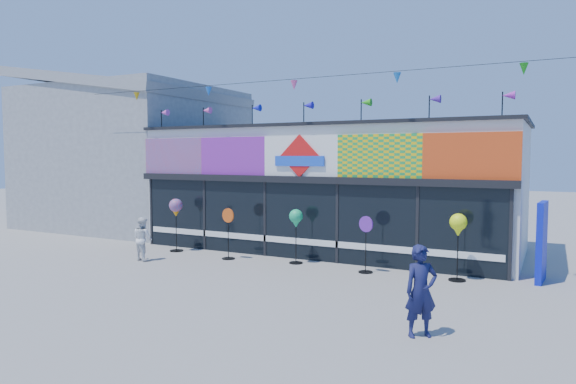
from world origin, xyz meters
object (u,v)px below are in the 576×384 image
Objects in this scene: blue_sign at (542,242)px; child at (143,239)px; spinner_1 at (228,232)px; spinner_4 at (458,227)px; spinner_0 at (176,209)px; spinner_2 at (296,220)px; spinner_3 at (366,243)px; adult_man at (421,291)px.

blue_sign is 10.87m from child.
spinner_1 is at bearing -135.85° from child.
spinner_4 is (-1.84, -0.83, 0.35)m from blue_sign.
spinner_0 is 4.31m from spinner_2.
blue_sign reaches higher than spinner_4.
spinner_3 is (2.17, -0.20, -0.46)m from spinner_2.
spinner_2 is at bearing 174.70° from spinner_3.
spinner_1 is at bearing 110.64° from adult_man.
spinner_0 is 6.50m from spinner_3.
spinner_2 is at bearing 10.13° from spinner_1.
spinner_0 is 1.76m from child.
blue_sign is 8.50m from spinner_1.
spinner_2 is 1.22× the size of child.
adult_man is (6.67, -4.04, -0.02)m from spinner_1.
blue_sign reaches higher than spinner_3.
spinner_0 reaches higher than spinner_3.
spinner_0 is at bearing 179.03° from spinner_3.
blue_sign is 4.29m from spinner_3.
spinner_0 is 1.02× the size of spinner_4.
spinner_4 is (6.57, 0.36, 0.53)m from spinner_1.
blue_sign is 5.52m from adult_man.
spinner_3 is 2.39m from spinner_4.
spinner_1 is 0.97× the size of adult_man.
spinner_1 reaches higher than child.
spinner_3 is (-4.16, -1.02, -0.20)m from blue_sign.
spinner_2 is 4.49m from spinner_4.
blue_sign is at bearing 33.38° from adult_man.
spinner_4 reaches higher than adult_man.
spinner_1 is at bearing -166.58° from blue_sign.
child is at bearing -166.88° from spinner_3.
adult_man is at bearing -88.71° from spinner_4.
spinner_0 is 1.33× the size of child.
spinner_1 is 2.17m from spinner_2.
adult_man is (0.10, -4.40, -0.55)m from spinner_4.
blue_sign is 6.39m from spinner_2.
spinner_2 is (-6.33, -0.82, 0.26)m from blue_sign.
adult_man reaches higher than spinner_3.
adult_man reaches higher than spinner_1.
spinner_4 is 8.92m from child.
spinner_4 is 1.31× the size of child.
spinner_2 is (4.31, 0.09, -0.12)m from spinner_0.
spinner_2 is at bearing -167.27° from blue_sign.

